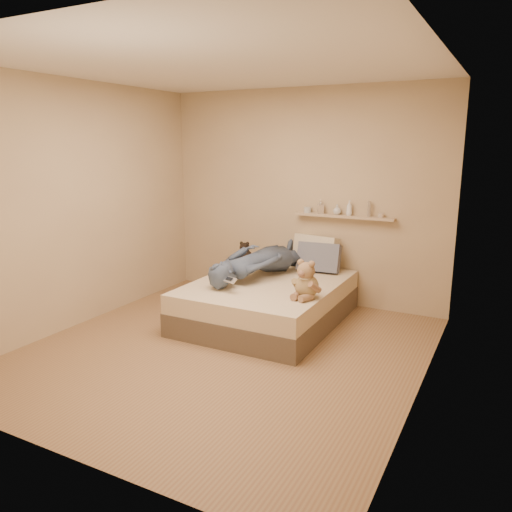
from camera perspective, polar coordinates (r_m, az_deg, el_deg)
The scene contains 10 objects.
room at distance 4.54m, azimuth -3.82°, elevation 4.55°, with size 3.80×3.80×3.80m.
bed at distance 5.58m, azimuth 1.34°, elevation -5.21°, with size 1.50×1.90×0.45m.
game_console at distance 5.08m, azimuth -3.04°, elevation -2.74°, with size 0.17×0.10×0.05m.
teddy_bear at distance 4.92m, azimuth 5.73°, elevation -3.02°, with size 0.32×0.32×0.39m.
dark_plush at distance 6.30m, azimuth -1.29°, elevation 0.19°, with size 0.19×0.19×0.29m.
pillow_cream at distance 6.11m, azimuth 6.82°, elevation 0.44°, with size 0.55×0.16×0.40m, color #F1E3BE.
pillow_grey at distance 5.96m, azimuth 7.18°, elevation -0.19°, with size 0.50×0.14×0.34m, color slate.
person at distance 5.70m, azimuth 0.44°, elevation -0.47°, with size 0.58×1.58×0.38m, color #425068.
wall_shelf at distance 6.00m, azimuth 9.99°, elevation 4.48°, with size 1.20×0.12×0.03m, color tan.
shelf_bottles at distance 6.03m, azimuth 9.06°, elevation 5.35°, with size 0.98×0.13×0.18m.
Camera 1 is at (2.34, -3.83, 1.95)m, focal length 35.00 mm.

